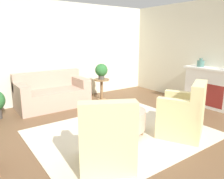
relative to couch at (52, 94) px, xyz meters
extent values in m
plane|color=brown|center=(0.46, -2.42, -0.34)|extent=(16.00, 16.00, 0.00)
cube|color=beige|center=(0.46, 0.60, 1.06)|extent=(9.93, 0.12, 2.80)
cube|color=beige|center=(3.62, -2.42, 1.06)|extent=(0.12, 10.19, 2.80)
cube|color=beige|center=(0.46, -2.42, -0.34)|extent=(3.27, 2.57, 0.01)
cube|color=tan|center=(0.00, -0.05, -0.11)|extent=(1.82, 0.91, 0.47)
cube|color=tan|center=(0.00, 0.30, 0.35)|extent=(1.82, 0.20, 0.45)
cube|color=tan|center=(-0.79, -0.07, 0.25)|extent=(0.24, 0.87, 0.25)
cube|color=tan|center=(0.79, -0.07, 0.25)|extent=(0.24, 0.87, 0.25)
cube|color=olive|center=(0.00, -0.48, -0.31)|extent=(1.64, 0.05, 0.06)
cube|color=beige|center=(-0.38, -3.12, -0.11)|extent=(1.02, 1.02, 0.45)
cube|color=beige|center=(-0.51, -3.36, 0.41)|extent=(0.76, 0.53, 0.58)
cube|color=beige|center=(-0.10, -3.24, 0.28)|extent=(0.46, 0.70, 0.32)
cube|color=beige|center=(-0.64, -2.96, 0.28)|extent=(0.46, 0.70, 0.32)
cube|color=olive|center=(-0.22, -2.81, -0.30)|extent=(0.62, 0.36, 0.06)
cube|color=beige|center=(1.31, -3.12, -0.11)|extent=(1.02, 1.02, 0.45)
cube|color=beige|center=(1.44, -3.36, 0.41)|extent=(0.76, 0.53, 0.58)
cube|color=beige|center=(1.57, -2.96, 0.28)|extent=(0.46, 0.70, 0.32)
cube|color=beige|center=(1.03, -3.24, 0.28)|extent=(0.46, 0.70, 0.32)
cube|color=olive|center=(1.15, -2.81, -0.30)|extent=(0.62, 0.36, 0.06)
cylinder|color=tan|center=(0.46, -2.45, -0.03)|extent=(0.85, 0.85, 0.35)
cylinder|color=olive|center=(0.21, -2.70, -0.27)|extent=(0.05, 0.05, 0.12)
cylinder|color=olive|center=(0.72, -2.70, -0.27)|extent=(0.05, 0.05, 0.12)
cylinder|color=olive|center=(0.21, -2.20, -0.27)|extent=(0.05, 0.05, 0.12)
cylinder|color=olive|center=(0.72, -2.20, -0.27)|extent=(0.05, 0.05, 0.12)
cylinder|color=olive|center=(1.42, -0.22, 0.27)|extent=(0.46, 0.46, 0.03)
cylinder|color=olive|center=(1.42, -0.22, -0.04)|extent=(0.08, 0.08, 0.60)
cylinder|color=olive|center=(1.42, -0.22, -0.33)|extent=(0.25, 0.25, 0.03)
cube|color=white|center=(3.38, -2.52, 0.18)|extent=(0.36, 1.44, 1.05)
cube|color=maroon|center=(3.21, -2.52, 0.03)|extent=(0.02, 0.79, 0.58)
cube|color=white|center=(3.36, -2.52, 0.68)|extent=(0.44, 1.54, 0.05)
cylinder|color=#477066|center=(3.36, -2.13, 0.79)|extent=(0.19, 0.19, 0.16)
cylinder|color=#477066|center=(3.36, -2.13, 0.90)|extent=(0.09, 0.09, 0.06)
cylinder|color=#4C4742|center=(1.42, -0.22, 0.34)|extent=(0.17, 0.17, 0.11)
sphere|color=#2D6B33|center=(1.42, -0.22, 0.55)|extent=(0.37, 0.37, 0.37)
camera|label=1|loc=(-1.98, -5.50, 1.48)|focal=35.00mm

